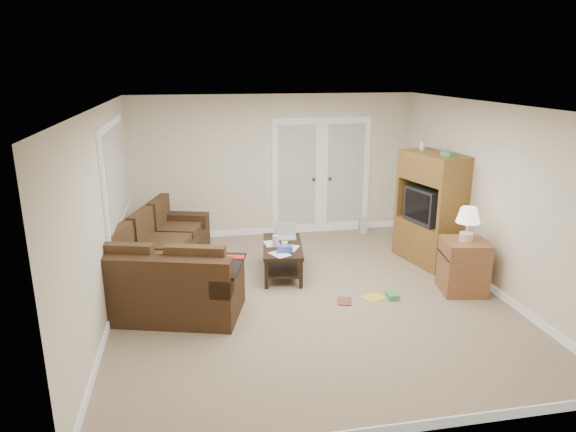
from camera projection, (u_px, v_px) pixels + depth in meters
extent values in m
plane|color=gray|center=(308.00, 296.00, 6.85)|extent=(5.50, 5.50, 0.00)
cube|color=silver|center=(311.00, 106.00, 6.14)|extent=(5.00, 5.50, 0.02)
cube|color=white|center=(103.00, 216.00, 6.05)|extent=(0.02, 5.50, 2.50)
cube|color=white|center=(489.00, 197.00, 6.94)|extent=(0.02, 5.50, 2.50)
cube|color=white|center=(274.00, 166.00, 9.09)|extent=(5.00, 0.02, 2.50)
cube|color=white|center=(391.00, 299.00, 3.90)|extent=(5.00, 0.02, 2.50)
cube|color=silver|center=(297.00, 178.00, 9.19)|extent=(0.90, 0.04, 2.13)
cube|color=silver|center=(345.00, 176.00, 9.35)|extent=(0.90, 0.04, 2.13)
cube|color=silver|center=(297.00, 175.00, 9.16)|extent=(0.68, 0.02, 1.80)
cube|color=silver|center=(346.00, 174.00, 9.32)|extent=(0.68, 0.02, 1.80)
cube|color=silver|center=(114.00, 174.00, 6.91)|extent=(0.04, 1.92, 1.42)
cube|color=silver|center=(116.00, 174.00, 6.92)|extent=(0.02, 1.74, 1.24)
cube|color=#3B2716|center=(161.00, 262.00, 7.48)|extent=(1.52, 2.50, 0.43)
cube|color=#3B2716|center=(136.00, 233.00, 7.39)|extent=(0.88, 2.31, 0.44)
cube|color=#3B2716|center=(180.00, 220.00, 8.39)|extent=(0.95, 0.49, 0.22)
cube|color=#4B341E|center=(165.00, 244.00, 7.39)|extent=(1.20, 2.31, 0.12)
cube|color=#3B2716|center=(165.00, 297.00, 6.32)|extent=(2.01, 1.38, 0.43)
cube|color=#3B2716|center=(154.00, 276.00, 5.88)|extent=(1.82, 0.74, 0.44)
cube|color=#3B2716|center=(228.00, 275.00, 6.16)|extent=(0.49, 0.95, 0.22)
cube|color=#4B341E|center=(166.00, 274.00, 6.32)|extent=(1.83, 1.06, 0.12)
cube|color=black|center=(227.00, 265.00, 6.13)|extent=(0.54, 0.87, 0.03)
cube|color=red|center=(231.00, 257.00, 6.33)|extent=(0.35, 0.21, 0.02)
cube|color=black|center=(282.00, 246.00, 7.47)|extent=(0.71, 1.18, 0.05)
cube|color=black|center=(283.00, 264.00, 7.54)|extent=(0.62, 1.09, 0.03)
cylinder|color=silver|center=(276.00, 241.00, 7.38)|extent=(0.09, 0.09, 0.16)
cylinder|color=red|center=(275.00, 231.00, 7.34)|extent=(0.01, 0.01, 0.14)
cube|color=#3754B4|center=(285.00, 249.00, 7.16)|extent=(0.24, 0.15, 0.09)
cube|color=white|center=(283.00, 247.00, 7.36)|extent=(0.45, 0.65, 0.00)
cube|color=brown|center=(429.00, 242.00, 8.01)|extent=(0.82, 1.18, 0.64)
cube|color=brown|center=(435.00, 167.00, 7.67)|extent=(0.82, 1.18, 0.43)
cube|color=black|center=(430.00, 205.00, 7.83)|extent=(0.65, 0.74, 0.53)
cube|color=black|center=(417.00, 206.00, 7.72)|extent=(0.14, 0.54, 0.43)
cube|color=#43945B|center=(448.00, 154.00, 7.37)|extent=(0.17, 0.22, 0.06)
cylinder|color=silver|center=(422.00, 146.00, 7.88)|extent=(0.07, 0.07, 0.13)
cube|color=brown|center=(463.00, 266.00, 6.91)|extent=(0.65, 0.65, 0.73)
cylinder|color=beige|center=(466.00, 237.00, 6.79)|extent=(0.18, 0.18, 0.11)
cylinder|color=beige|center=(467.00, 227.00, 6.75)|extent=(0.03, 0.03, 0.16)
cone|color=white|center=(468.00, 215.00, 6.70)|extent=(0.31, 0.31, 0.20)
cube|color=silver|center=(363.00, 225.00, 9.39)|extent=(0.13, 0.11, 0.32)
cube|color=yellow|center=(373.00, 297.00, 6.81)|extent=(0.34, 0.30, 0.01)
cube|color=#43945B|center=(392.00, 296.00, 6.77)|extent=(0.14, 0.19, 0.07)
imported|color=brown|center=(338.00, 301.00, 6.69)|extent=(0.24, 0.29, 0.02)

